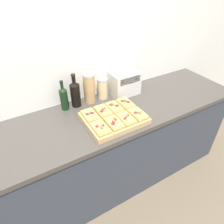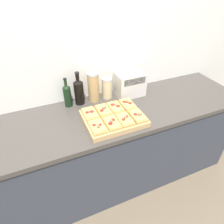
{
  "view_description": "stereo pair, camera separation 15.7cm",
  "coord_description": "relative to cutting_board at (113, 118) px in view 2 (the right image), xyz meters",
  "views": [
    {
      "loc": [
        -0.59,
        -0.86,
        1.87
      ],
      "look_at": [
        0.05,
        0.24,
        0.95
      ],
      "focal_mm": 32.0,
      "sensor_mm": 36.0,
      "label": 1
    },
    {
      "loc": [
        -0.45,
        -0.93,
        1.87
      ],
      "look_at": [
        0.05,
        0.24,
        0.95
      ],
      "focal_mm": 32.0,
      "sensor_mm": 36.0,
      "label": 2
    }
  ],
  "objects": [
    {
      "name": "ground_plane",
      "position": [
        -0.05,
        -0.21,
        -0.91
      ],
      "size": [
        12.0,
        12.0,
        0.0
      ],
      "primitive_type": "plane",
      "color": "brown"
    },
    {
      "name": "wall_back",
      "position": [
        -0.05,
        0.47,
        0.34
      ],
      "size": [
        6.0,
        0.06,
        2.5
      ],
      "color": "silver",
      "rests_on": "ground_plane"
    },
    {
      "name": "kitchen_counter",
      "position": [
        -0.05,
        0.11,
        -0.46
      ],
      "size": [
        2.63,
        0.67,
        0.89
      ],
      "color": "#333842",
      "rests_on": "ground_plane"
    },
    {
      "name": "cutting_board",
      "position": [
        0.0,
        0.0,
        0.0
      ],
      "size": [
        0.46,
        0.36,
        0.04
      ],
      "primitive_type": "cube",
      "color": "tan",
      "rests_on": "kitchen_counter"
    },
    {
      "name": "pizza_slice_back_left",
      "position": [
        -0.17,
        0.09,
        0.04
      ],
      "size": [
        0.1,
        0.16,
        0.05
      ],
      "color": "tan",
      "rests_on": "cutting_board"
    },
    {
      "name": "pizza_slice_back_midleft",
      "position": [
        -0.05,
        0.09,
        0.04
      ],
      "size": [
        0.1,
        0.16,
        0.05
      ],
      "color": "tan",
      "rests_on": "cutting_board"
    },
    {
      "name": "pizza_slice_back_midright",
      "position": [
        0.06,
        0.09,
        0.04
      ],
      "size": [
        0.1,
        0.16,
        0.05
      ],
      "color": "tan",
      "rests_on": "cutting_board"
    },
    {
      "name": "pizza_slice_back_right",
      "position": [
        0.17,
        0.09,
        0.04
      ],
      "size": [
        0.1,
        0.16,
        0.05
      ],
      "color": "tan",
      "rests_on": "cutting_board"
    },
    {
      "name": "pizza_slice_front_left",
      "position": [
        -0.17,
        -0.09,
        0.04
      ],
      "size": [
        0.1,
        0.16,
        0.05
      ],
      "color": "tan",
      "rests_on": "cutting_board"
    },
    {
      "name": "pizza_slice_front_midleft",
      "position": [
        -0.06,
        -0.09,
        0.04
      ],
      "size": [
        0.1,
        0.16,
        0.05
      ],
      "color": "tan",
      "rests_on": "cutting_board"
    },
    {
      "name": "pizza_slice_front_midright",
      "position": [
        0.06,
        -0.09,
        0.04
      ],
      "size": [
        0.1,
        0.16,
        0.05
      ],
      "color": "tan",
      "rests_on": "cutting_board"
    },
    {
      "name": "pizza_slice_front_right",
      "position": [
        0.17,
        -0.09,
        0.04
      ],
      "size": [
        0.1,
        0.16,
        0.06
      ],
      "color": "tan",
      "rests_on": "cutting_board"
    },
    {
      "name": "olive_oil_bottle",
      "position": [
        -0.28,
        0.35,
        0.09
      ],
      "size": [
        0.07,
        0.07,
        0.26
      ],
      "color": "black",
      "rests_on": "kitchen_counter"
    },
    {
      "name": "wine_bottle",
      "position": [
        -0.18,
        0.35,
        0.1
      ],
      "size": [
        0.08,
        0.08,
        0.3
      ],
      "color": "black",
      "rests_on": "kitchen_counter"
    },
    {
      "name": "grain_jar_tall",
      "position": [
        -0.04,
        0.35,
        0.11
      ],
      "size": [
        0.1,
        0.1,
        0.27
      ],
      "color": "tan",
      "rests_on": "kitchen_counter"
    },
    {
      "name": "grain_jar_short",
      "position": [
        0.09,
        0.35,
        0.08
      ],
      "size": [
        0.09,
        0.09,
        0.2
      ],
      "color": "beige",
      "rests_on": "kitchen_counter"
    },
    {
      "name": "toaster_oven",
      "position": [
        0.3,
        0.32,
        0.09
      ],
      "size": [
        0.28,
        0.19,
        0.22
      ],
      "color": "beige",
      "rests_on": "kitchen_counter"
    }
  ]
}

